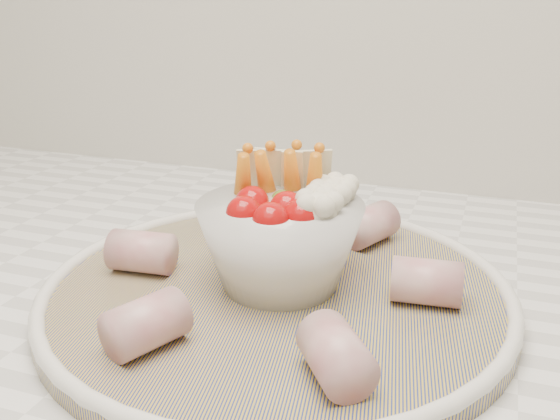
% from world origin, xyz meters
% --- Properties ---
extents(serving_platter, '(0.44, 0.44, 0.02)m').
position_xyz_m(serving_platter, '(0.04, 1.41, 0.93)').
color(serving_platter, navy).
rests_on(serving_platter, kitchen_counter).
extents(veggie_bowl, '(0.13, 0.13, 0.11)m').
position_xyz_m(veggie_bowl, '(0.04, 1.42, 0.98)').
color(veggie_bowl, silver).
rests_on(veggie_bowl, serving_platter).
extents(cured_meat_rolls, '(0.29, 0.29, 0.04)m').
position_xyz_m(cured_meat_rolls, '(0.04, 1.41, 0.95)').
color(cured_meat_rolls, '#AE4F5A').
rests_on(cured_meat_rolls, serving_platter).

